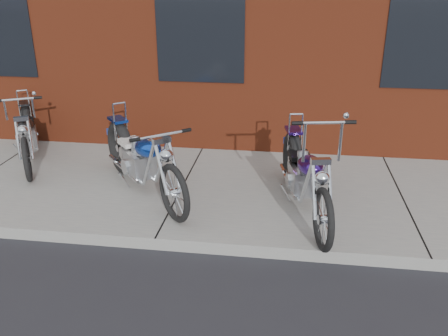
# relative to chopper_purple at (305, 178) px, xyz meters

# --- Properties ---
(ground) EXTENTS (120.00, 120.00, 0.00)m
(ground) POSITION_rel_chopper_purple_xyz_m (-1.67, -0.96, -0.59)
(ground) COLOR #242328
(ground) RESTS_ON ground
(sidewalk) EXTENTS (22.00, 3.00, 0.15)m
(sidewalk) POSITION_rel_chopper_purple_xyz_m (-1.67, 0.54, -0.51)
(sidewalk) COLOR gray
(sidewalk) RESTS_ON ground
(chopper_purple) EXTENTS (0.73, 2.41, 1.36)m
(chopper_purple) POSITION_rel_chopper_purple_xyz_m (0.00, 0.00, 0.00)
(chopper_purple) COLOR black
(chopper_purple) RESTS_ON sidewalk
(chopper_blue) EXTENTS (1.71, 2.00, 1.09)m
(chopper_blue) POSITION_rel_chopper_purple_xyz_m (-2.15, 0.23, 0.01)
(chopper_blue) COLOR black
(chopper_blue) RESTS_ON sidewalk
(chopper_third) EXTENTS (1.18, 2.07, 1.16)m
(chopper_third) POSITION_rel_chopper_purple_xyz_m (-4.30, 1.13, -0.03)
(chopper_third) COLOR black
(chopper_third) RESTS_ON sidewalk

